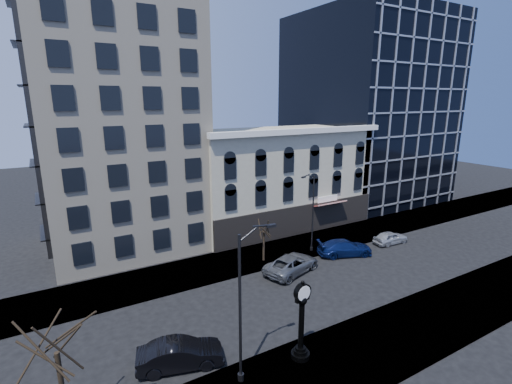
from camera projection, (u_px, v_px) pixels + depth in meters
ground at (260, 305)px, 28.88m from camera, size 160.00×160.00×0.00m
sidewalk_far at (217, 266)px, 35.57m from camera, size 160.00×6.00×0.12m
sidewalk_near at (328, 367)px, 22.16m from camera, size 160.00×6.00×0.12m
cream_tower at (111, 61)px, 37.03m from camera, size 15.90×15.40×42.50m
victorian_row at (277, 178)px, 46.59m from camera, size 22.60×11.19×12.50m
glass_office at (366, 110)px, 58.59m from camera, size 20.00×20.15×28.00m
street_clock at (301, 323)px, 22.36m from camera, size 1.18×1.18×5.18m
street_lamp_near at (251, 264)px, 19.66m from camera, size 2.41×0.37×9.29m
street_lamp_far at (310, 192)px, 37.05m from camera, size 2.13×0.91×8.51m
bare_tree_near at (53, 330)px, 15.38m from camera, size 4.77×4.77×8.19m
bare_tree_far at (264, 226)px, 35.82m from camera, size 2.78×2.78×4.78m
car_near_b at (180, 354)px, 22.08m from camera, size 5.40×3.09×1.68m
car_far_a at (292, 264)px, 34.21m from camera, size 6.45×4.38×1.64m
car_far_b at (345, 248)px, 37.99m from camera, size 6.05×4.10×1.63m
car_far_c at (390, 238)px, 41.07m from camera, size 4.21×1.88×1.40m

